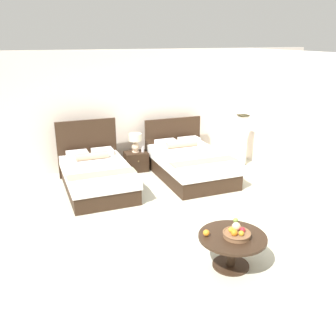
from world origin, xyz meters
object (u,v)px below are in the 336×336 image
at_px(bed_near_window, 97,175).
at_px(loose_orange, 206,233).
at_px(vase, 143,149).
at_px(loose_apple, 236,220).
at_px(floor_lamp_corner, 242,140).
at_px(bed_near_corner, 190,164).
at_px(fruit_bowl, 237,233).
at_px(table_lamp, 135,140).
at_px(coffee_table, 232,244).
at_px(nightstand, 136,161).

distance_m(bed_near_window, loose_orange, 3.37).
xyz_separation_m(vase, loose_apple, (0.23, -3.84, -0.02)).
distance_m(bed_near_window, floor_lamp_corner, 3.64).
bearing_deg(bed_near_window, bed_near_corner, -0.30).
distance_m(loose_apple, loose_orange, 0.59).
height_order(bed_near_window, loose_orange, bed_near_window).
relative_size(fruit_bowl, loose_orange, 4.26).
bearing_deg(loose_apple, bed_near_corner, 78.39).
xyz_separation_m(loose_apple, floor_lamp_corner, (2.15, 3.40, 0.11)).
height_order(table_lamp, floor_lamp_corner, floor_lamp_corner).
bearing_deg(bed_near_window, coffee_table, -69.95).
xyz_separation_m(vase, fruit_bowl, (0.04, -4.19, -0.00)).
height_order(table_lamp, loose_orange, table_lamp).
bearing_deg(coffee_table, vase, 90.01).
relative_size(fruit_bowl, loose_apple, 5.09).
bearing_deg(vase, coffee_table, -89.99).
xyz_separation_m(fruit_bowl, loose_apple, (0.19, 0.35, -0.02)).
height_order(bed_near_corner, loose_orange, bed_near_corner).
distance_m(fruit_bowl, loose_apple, 0.40).
bearing_deg(coffee_table, nightstand, 92.14).
bearing_deg(loose_orange, bed_near_window, 105.50).
height_order(bed_near_window, loose_apple, bed_near_window).
bearing_deg(loose_apple, fruit_bowl, -118.57).
bearing_deg(fruit_bowl, bed_near_window, 110.45).
distance_m(bed_near_corner, floor_lamp_corner, 1.59).
xyz_separation_m(vase, coffee_table, (0.00, -4.15, -0.18)).
height_order(bed_near_corner, floor_lamp_corner, floor_lamp_corner).
bearing_deg(loose_orange, coffee_table, -21.12).
distance_m(bed_near_corner, coffee_table, 3.46).
relative_size(nightstand, vase, 3.43).
bearing_deg(loose_apple, table_lamp, 95.66).
height_order(table_lamp, fruit_bowl, table_lamp).
xyz_separation_m(bed_near_window, fruit_bowl, (1.27, -3.40, 0.22)).
distance_m(coffee_table, loose_orange, 0.39).
relative_size(table_lamp, loose_orange, 4.95).
height_order(bed_near_corner, fruit_bowl, bed_near_corner).
relative_size(bed_near_window, loose_orange, 23.46).
relative_size(loose_apple, floor_lamp_corner, 0.06).
bearing_deg(nightstand, coffee_table, -87.86).
distance_m(bed_near_corner, vase, 1.19).
height_order(bed_near_corner, vase, bed_near_corner).
bearing_deg(loose_orange, table_lamp, 87.55).
bearing_deg(floor_lamp_corner, table_lamp, 168.88).
bearing_deg(nightstand, fruit_bowl, -87.36).
bearing_deg(bed_near_corner, coffee_table, -104.28).
bearing_deg(vase, fruit_bowl, -89.46).
height_order(loose_apple, floor_lamp_corner, floor_lamp_corner).
bearing_deg(loose_apple, vase, 93.44).
bearing_deg(loose_apple, loose_orange, -161.37).
bearing_deg(loose_apple, coffee_table, -125.98).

